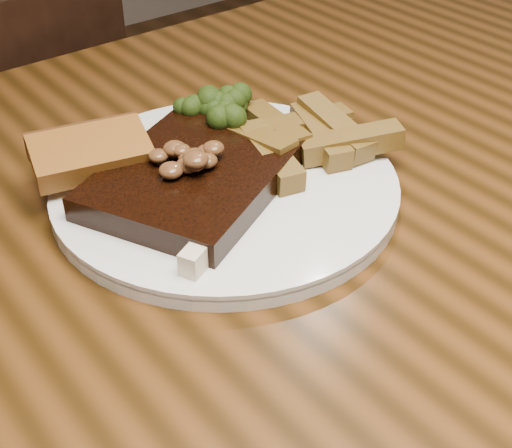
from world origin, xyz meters
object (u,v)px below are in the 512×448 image
(potato_wedges, at_px, (296,155))
(steak, at_px, (195,178))
(garlic_bread, at_px, (94,172))
(dining_table, at_px, (235,330))
(plate, at_px, (225,188))
(chair_far, at_px, (1,219))

(potato_wedges, bearing_deg, steak, 166.95)
(garlic_bread, bearing_deg, dining_table, -57.04)
(plate, bearing_deg, garlic_bread, 141.50)
(dining_table, height_order, chair_far, chair_far)
(plate, relative_size, potato_wedges, 2.49)
(garlic_bread, bearing_deg, plate, -24.33)
(dining_table, distance_m, chair_far, 0.64)
(garlic_bread, height_order, potato_wedges, potato_wedges)
(steak, relative_size, garlic_bread, 1.80)
(steak, bearing_deg, potato_wedges, -38.94)
(plate, bearing_deg, chair_far, 97.27)
(plate, distance_m, garlic_bread, 0.12)
(chair_far, relative_size, potato_wedges, 6.55)
(chair_far, distance_m, potato_wedges, 0.65)
(potato_wedges, bearing_deg, dining_table, -154.75)
(chair_far, bearing_deg, potato_wedges, 90.99)
(chair_far, distance_m, plate, 0.62)
(garlic_bread, xyz_separation_m, potato_wedges, (0.16, -0.09, 0.00))
(dining_table, relative_size, steak, 8.71)
(chair_far, xyz_separation_m, potato_wedges, (0.14, -0.55, 0.33))
(plate, relative_size, garlic_bread, 3.06)
(steak, bearing_deg, dining_table, -127.09)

